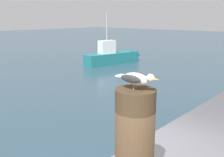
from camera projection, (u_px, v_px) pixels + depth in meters
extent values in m
cylinder|color=#4C3823|center=(135.00, 143.00, 2.20)|extent=(0.33, 0.33, 0.92)
cylinder|color=#C67660|center=(133.00, 88.00, 2.08)|extent=(0.01, 0.01, 0.04)
cylinder|color=#C67660|center=(136.00, 87.00, 2.11)|extent=(0.01, 0.01, 0.04)
ellipsoid|color=silver|center=(136.00, 79.00, 2.07)|extent=(0.09, 0.23, 0.10)
sphere|color=silver|center=(150.00, 78.00, 1.98)|extent=(0.06, 0.06, 0.06)
cone|color=gold|center=(157.00, 80.00, 1.95)|extent=(0.02, 0.05, 0.02)
cube|color=silver|center=(121.00, 76.00, 2.16)|extent=(0.08, 0.07, 0.01)
ellipsoid|color=#343434|center=(131.00, 79.00, 2.03)|extent=(0.03, 0.19, 0.06)
ellipsoid|color=#343434|center=(139.00, 76.00, 2.12)|extent=(0.03, 0.19, 0.06)
cube|color=#1E7075|center=(112.00, 58.00, 18.63)|extent=(4.27, 1.70, 0.78)
cone|color=#1E7075|center=(136.00, 55.00, 20.03)|extent=(1.02, 1.02, 0.88)
cube|color=white|center=(107.00, 47.00, 18.17)|extent=(1.23, 0.78, 0.89)
cylinder|color=#A5A5A8|center=(107.00, 27.00, 17.86)|extent=(0.08, 0.08, 1.87)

